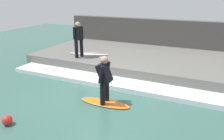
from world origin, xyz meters
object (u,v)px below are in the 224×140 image
surfer_riding (104,77)px  marker_buoy (7,120)px  surfboard_riding (105,103)px  surfboard_waiting_near (89,54)px  surfer_waiting_near (78,38)px

surfer_riding → marker_buoy: (-2.04, 1.78, -0.73)m
surfboard_riding → surfboard_waiting_near: (3.20, 2.38, 0.51)m
surfer_waiting_near → surfboard_waiting_near: bearing=-13.6°
surfboard_waiting_near → surfboard_riding: bearing=-143.4°
surfer_riding → surfer_waiting_near: size_ratio=0.93×
surfboard_waiting_near → marker_buoy: (-5.24, -0.60, -0.41)m
surfer_waiting_near → surfboard_waiting_near: 1.05m
surfboard_waiting_near → marker_buoy: bearing=-173.5°
surfboard_riding → surfer_riding: 0.83m
surfboard_riding → surfer_waiting_near: 3.87m
surfboard_riding → surfer_waiting_near: size_ratio=1.05×
surfer_waiting_near → surfboard_riding: bearing=-135.7°
surfboard_riding → marker_buoy: 2.71m
surfer_waiting_near → marker_buoy: bearing=-170.9°
surfboard_riding → marker_buoy: marker_buoy is taller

